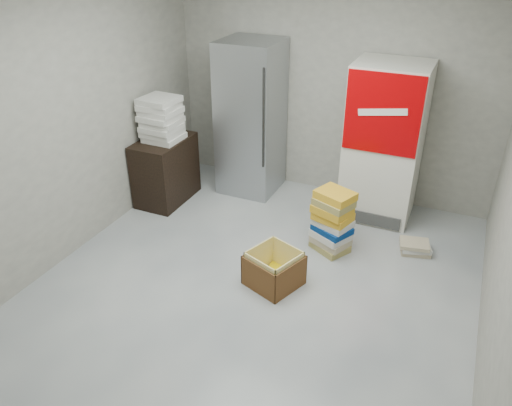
{
  "coord_description": "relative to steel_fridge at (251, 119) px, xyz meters",
  "views": [
    {
      "loc": [
        1.57,
        -3.24,
        3.03
      ],
      "look_at": [
        -0.19,
        0.7,
        0.64
      ],
      "focal_mm": 35.0,
      "sensor_mm": 36.0,
      "label": 1
    }
  ],
  "objects": [
    {
      "name": "ground",
      "position": [
        0.9,
        -2.13,
        -0.95
      ],
      "size": [
        5.0,
        5.0,
        0.0
      ],
      "primitive_type": "plane",
      "color": "#B5B5B1",
      "rests_on": "ground"
    },
    {
      "name": "bucket_lid",
      "position": [
        1.07,
        -1.59,
        -0.91
      ],
      "size": [
        0.34,
        0.34,
        0.07
      ],
      "primitive_type": "cylinder",
      "rotation": [
        0.0,
        0.0,
        -0.24
      ],
      "color": "gold",
      "rests_on": "ground"
    },
    {
      "name": "room_shell",
      "position": [
        0.9,
        -2.13,
        0.85
      ],
      "size": [
        4.04,
        5.04,
        2.82
      ],
      "color": "#A3A093",
      "rests_on": "ground"
    },
    {
      "name": "coke_cooler",
      "position": [
        1.65,
        -0.01,
        -0.05
      ],
      "size": [
        0.8,
        0.73,
        1.8
      ],
      "color": "silver",
      "rests_on": "ground"
    },
    {
      "name": "phonebook_stack_main",
      "position": [
        1.38,
        -0.99,
        -0.6
      ],
      "size": [
        0.47,
        0.43,
        0.7
      ],
      "rotation": [
        0.0,
        0.0,
        -0.4
      ],
      "color": "#998B4A",
      "rests_on": "ground"
    },
    {
      "name": "supply_box_stack",
      "position": [
        -0.82,
        -0.73,
        0.11
      ],
      "size": [
        0.44,
        0.45,
        0.52
      ],
      "color": "silver",
      "rests_on": "wood_shelf"
    },
    {
      "name": "wood_shelf",
      "position": [
        -0.83,
        -0.73,
        -0.55
      ],
      "size": [
        0.5,
        0.8,
        0.8
      ],
      "primitive_type": "cube",
      "color": "black",
      "rests_on": "ground"
    },
    {
      "name": "phonebook_stack_side",
      "position": [
        2.22,
        -0.68,
        -0.88
      ],
      "size": [
        0.36,
        0.32,
        0.13
      ],
      "rotation": [
        0.0,
        0.0,
        0.21
      ],
      "color": "tan",
      "rests_on": "ground"
    },
    {
      "name": "steel_fridge",
      "position": [
        0.0,
        0.0,
        0.0
      ],
      "size": [
        0.7,
        0.72,
        1.9
      ],
      "color": "#A6A8AE",
      "rests_on": "ground"
    },
    {
      "name": "cardboard_box",
      "position": [
        1.05,
        -1.78,
        -0.8
      ],
      "size": [
        0.58,
        0.58,
        0.36
      ],
      "rotation": [
        0.0,
        0.0,
        -0.36
      ],
      "color": "yellow",
      "rests_on": "ground"
    }
  ]
}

